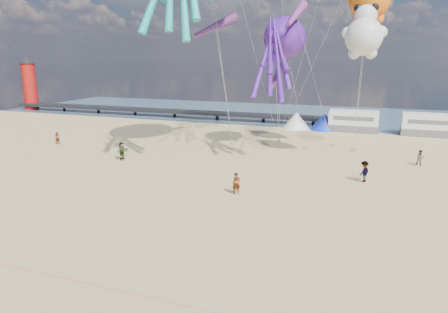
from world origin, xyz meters
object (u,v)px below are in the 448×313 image
windsock_mid (296,15)px  motorhome_1 (428,125)px  tent_white (296,120)px  beachgoer_4 (122,151)px  sandbag_d (332,145)px  beachgoer_5 (57,138)px  sandbag_e (279,142)px  beachgoer_2 (364,172)px  kite_panda (364,37)px  windsock_right (276,78)px  kite_teddy_orange (370,0)px  sandbag_b (306,149)px  motorhome_0 (353,121)px  sandbag_c (353,150)px  kite_octopus_purple (285,38)px  sandbag_a (232,143)px  windsock_left (215,26)px  tent_blue (324,122)px  lighthouse (30,87)px  standing_person (236,184)px  beachgoer_1 (420,158)px

windsock_mid → motorhome_1: bearing=56.0°
tent_white → windsock_mid: windsock_mid is taller
beachgoer_4 → sandbag_d: size_ratio=3.61×
beachgoer_5 → sandbag_e: (24.85, 10.12, -0.64)m
beachgoer_2 → beachgoer_4: (-23.36, -0.52, -0.00)m
beachgoer_5 → kite_panda: (34.01, 2.56, 11.26)m
windsock_mid → windsock_right: 8.37m
kite_teddy_orange → sandbag_b: bearing=166.4°
motorhome_0 → sandbag_e: 13.67m
motorhome_1 → sandbag_c: (-8.84, -12.49, -1.39)m
windsock_mid → kite_octopus_purple: bearing=127.0°
sandbag_a → sandbag_c: same height
sandbag_a → windsock_left: bearing=-138.0°
kite_teddy_orange → beachgoer_4: bearing=-160.3°
tent_blue → tent_white: bearing=180.0°
lighthouse → sandbag_a: lighthouse is taller
tent_white → kite_octopus_purple: bearing=-86.1°
standing_person → beachgoer_4: (-14.29, 6.06, 0.06)m
tent_white → sandbag_e: (-0.21, -10.85, -1.09)m
motorhome_1 → sandbag_e: (-17.71, -10.85, -1.39)m
sandbag_e → sandbag_d: bearing=0.0°
sandbag_a → kite_panda: bearing=-17.9°
sandbag_a → beachgoer_1: bearing=-8.6°
tent_white → beachgoer_5: 32.67m
tent_blue → kite_octopus_purple: (-2.96, -15.19, 10.95)m
beachgoer_4 → windsock_mid: windsock_mid is taller
beachgoer_5 → kite_panda: size_ratio=0.26×
tent_white → lighthouse: bearing=175.8°
tent_blue → beachgoer_1: size_ratio=2.59×
tent_blue → kite_panda: kite_panda is taller
kite_octopus_purple → kite_panda: size_ratio=1.86×
windsock_left → tent_white: bearing=90.8°
sandbag_c → windsock_right: size_ratio=0.09×
beachgoer_1 → beachgoer_4: (-28.34, -7.81, 0.13)m
kite_teddy_orange → windsock_mid: kite_teddy_orange is taller
beachgoer_4 → sandbag_e: size_ratio=3.61×
standing_person → sandbag_d: size_ratio=3.36×
lighthouse → beachgoer_4: 49.88m
windsock_mid → sandbag_a: bearing=159.4°
sandbag_a → sandbag_c: (13.84, 1.37, 0.00)m
beachgoer_2 → beachgoer_4: same height
motorhome_1 → beachgoer_2: motorhome_1 is taller
tent_blue → windsock_left: (-10.78, -15.30, 12.30)m
kite_teddy_orange → beachgoer_2: bearing=-89.6°
beachgoer_2 → sandbag_e: 16.82m
beachgoer_4 → sandbag_b: beachgoer_4 is taller
sandbag_d → windsock_mid: windsock_mid is taller
standing_person → sandbag_b: (2.60, 17.17, -0.73)m
sandbag_d → windsock_right: 10.35m
beachgoer_5 → sandbag_b: size_ratio=3.00×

